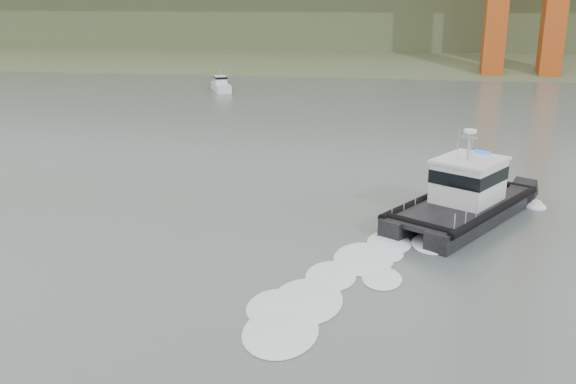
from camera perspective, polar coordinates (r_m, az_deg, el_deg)
name	(u,v)px	position (r m, az deg, el deg)	size (l,w,h in m)	color
ground	(295,294)	(27.01, 0.59, -9.09)	(400.00, 400.00, 0.00)	#45524E
headlands	(378,16)	(149.56, 8.01, 15.23)	(500.00, 105.36, 27.12)	#374729
patrol_boat	(464,197)	(36.49, 15.40, -0.39)	(9.04, 11.18, 5.22)	black
motorboat	(221,85)	(83.25, -5.99, 9.42)	(3.81, 5.60, 2.93)	silver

